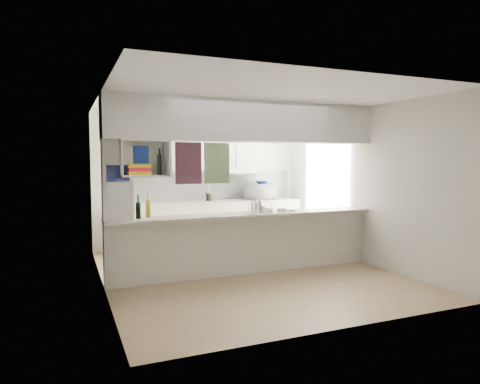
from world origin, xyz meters
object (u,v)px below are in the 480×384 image
microwave (261,191)px  wine_bottles (144,209)px  bowl (261,182)px  dish_rack (258,207)px

microwave → wine_bottles: 3.41m
bowl → dish_rack: size_ratio=0.56×
dish_rack → wine_bottles: bearing=-171.0°
bowl → dish_rack: (-1.02, -2.03, -0.28)m
dish_rack → wine_bottles: 1.74m
microwave → bowl: size_ratio=2.40×
microwave → bowl: (-0.00, -0.04, 0.19)m
bowl → wine_bottles: 3.39m
bowl → dish_rack: bowl is taller
microwave → dish_rack: (-1.02, -2.07, -0.08)m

